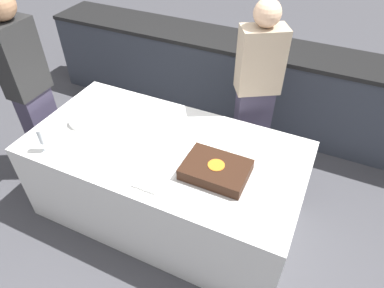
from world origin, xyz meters
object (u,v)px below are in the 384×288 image
(cake, at_px, (216,170))
(person_seated_left, at_px, (29,89))
(plate_stack, at_px, (82,121))
(person_cutting_cake, at_px, (255,97))
(wine_glass, at_px, (42,137))

(cake, height_order, person_seated_left, person_seated_left)
(plate_stack, bearing_deg, person_cutting_cake, 33.76)
(person_seated_left, bearing_deg, wine_glass, -128.75)
(plate_stack, xyz_separation_m, person_cutting_cake, (1.18, 0.79, 0.09))
(plate_stack, height_order, person_cutting_cake, person_cutting_cake)
(plate_stack, bearing_deg, wine_glass, -93.26)
(person_cutting_cake, bearing_deg, wine_glass, 12.69)
(plate_stack, relative_size, person_cutting_cake, 0.12)
(person_seated_left, bearing_deg, plate_stack, -94.19)
(person_seated_left, bearing_deg, cake, -93.70)
(wine_glass, bearing_deg, person_cutting_cake, 44.00)
(cake, relative_size, person_seated_left, 0.28)
(wine_glass, height_order, person_seated_left, person_seated_left)
(cake, bearing_deg, person_cutting_cake, 90.00)
(cake, bearing_deg, wine_glass, -166.00)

